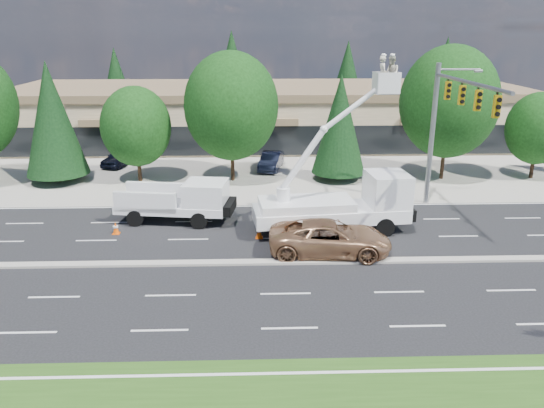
{
  "coord_description": "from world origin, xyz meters",
  "views": [
    {
      "loc": [
        -1.23,
        -23.86,
        11.05
      ],
      "look_at": [
        -0.43,
        2.02,
        2.4
      ],
      "focal_mm": 35.0,
      "sensor_mm": 36.0,
      "label": 1
    }
  ],
  "objects_px": {
    "minivan": "(330,238)",
    "signal_mast": "(447,117)",
    "bucket_truck": "(346,196)",
    "utility_pickup": "(181,205)"
  },
  "relations": [
    {
      "from": "signal_mast",
      "to": "utility_pickup",
      "type": "bearing_deg",
      "value": -176.69
    },
    {
      "from": "signal_mast",
      "to": "utility_pickup",
      "type": "xyz_separation_m",
      "value": [
        -15.78,
        -0.91,
        -5.03
      ]
    },
    {
      "from": "minivan",
      "to": "signal_mast",
      "type": "bearing_deg",
      "value": -47.13
    },
    {
      "from": "signal_mast",
      "to": "bucket_truck",
      "type": "distance_m",
      "value": 7.9
    },
    {
      "from": "bucket_truck",
      "to": "minivan",
      "type": "xyz_separation_m",
      "value": [
        -1.28,
        -3.21,
        -1.21
      ]
    },
    {
      "from": "minivan",
      "to": "utility_pickup",
      "type": "bearing_deg",
      "value": 62.95
    },
    {
      "from": "bucket_truck",
      "to": "utility_pickup",
      "type": "bearing_deg",
      "value": 163.08
    },
    {
      "from": "utility_pickup",
      "to": "minivan",
      "type": "height_order",
      "value": "utility_pickup"
    },
    {
      "from": "signal_mast",
      "to": "minivan",
      "type": "distance_m",
      "value": 10.92
    },
    {
      "from": "bucket_truck",
      "to": "minivan",
      "type": "distance_m",
      "value": 3.67
    }
  ]
}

